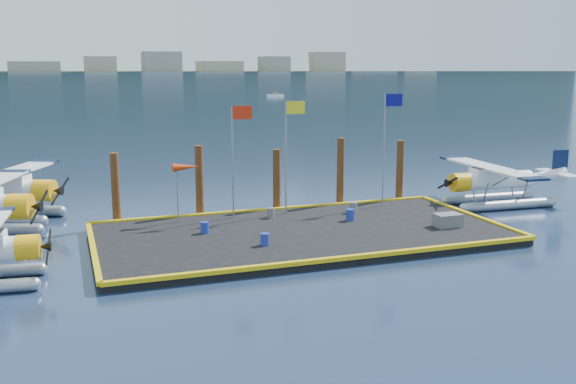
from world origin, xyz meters
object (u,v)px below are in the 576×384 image
(drum_4, at_px, (353,208))
(windsock, at_px, (186,168))
(seaplane_d, at_px, (494,183))
(drum_5, at_px, (271,213))
(flagpole_red, at_px, (236,144))
(piling_1, at_px, (199,183))
(crate, at_px, (448,220))
(drum_0, at_px, (205,228))
(flagpole_blue, at_px, (387,133))
(drum_2, at_px, (350,215))
(piling_3, at_px, (340,174))
(drum_3, at_px, (265,239))
(flagpole_yellow, at_px, (289,140))
(piling_4, at_px, (400,173))
(seaplane_c, at_px, (1,193))
(piling_0, at_px, (116,190))
(piling_2, at_px, (277,182))

(drum_4, height_order, windsock, windsock)
(seaplane_d, distance_m, drum_5, 14.30)
(flagpole_red, bearing_deg, drum_4, -9.95)
(piling_1, bearing_deg, crate, -32.34)
(seaplane_d, bearing_deg, crate, 130.07)
(drum_0, relative_size, flagpole_blue, 0.09)
(drum_2, relative_size, windsock, 0.20)
(drum_4, bearing_deg, drum_0, -169.61)
(drum_0, relative_size, piling_1, 0.14)
(piling_3, bearing_deg, drum_3, -133.63)
(drum_0, height_order, flagpole_yellow, flagpole_yellow)
(piling_3, height_order, piling_4, piling_3)
(drum_4, relative_size, piling_1, 0.14)
(seaplane_c, relative_size, flagpole_blue, 1.50)
(flagpole_red, xyz_separation_m, flagpole_yellow, (3.00, 0.00, 0.12))
(drum_0, relative_size, piling_0, 0.14)
(seaplane_d, distance_m, drum_0, 18.45)
(drum_4, relative_size, flagpole_yellow, 0.10)
(windsock, bearing_deg, flagpole_blue, -0.00)
(piling_4, bearing_deg, seaplane_d, -24.88)
(seaplane_d, xyz_separation_m, crate, (-6.35, -4.77, -0.72))
(piling_0, distance_m, piling_2, 9.00)
(seaplane_c, xyz_separation_m, windsock, (9.36, -5.27, 1.67))
(flagpole_blue, height_order, piling_3, flagpole_blue)
(flagpole_red, xyz_separation_m, piling_4, (10.79, 1.60, -2.40))
(drum_2, height_order, piling_3, piling_3)
(piling_1, bearing_deg, drum_2, -31.11)
(crate, xyz_separation_m, piling_1, (-11.31, 7.16, 1.37))
(drum_2, xyz_separation_m, flagpole_red, (-5.46, 2.72, 3.69))
(drum_0, bearing_deg, flagpole_blue, 13.47)
(flagpole_yellow, xyz_separation_m, piling_0, (-9.20, 1.60, -2.51))
(seaplane_d, bearing_deg, drum_5, 92.96)
(seaplane_d, distance_m, piling_0, 22.30)
(flagpole_blue, bearing_deg, piling_2, 165.52)
(drum_0, height_order, drum_3, drum_0)
(flagpole_red, relative_size, flagpole_blue, 0.92)
(piling_3, bearing_deg, drum_4, -98.71)
(windsock, bearing_deg, piling_4, 6.75)
(drum_3, bearing_deg, flagpole_yellow, 60.73)
(piling_0, bearing_deg, flagpole_red, -14.46)
(piling_0, distance_m, piling_1, 4.50)
(flagpole_yellow, bearing_deg, piling_4, 11.60)
(windsock, distance_m, piling_4, 13.68)
(seaplane_c, xyz_separation_m, flagpole_red, (12.10, -5.27, 2.84))
(drum_5, bearing_deg, drum_4, -4.68)
(seaplane_c, distance_m, drum_3, 16.23)
(seaplane_c, distance_m, piling_4, 23.19)
(drum_2, height_order, flagpole_blue, flagpole_blue)
(piling_2, relative_size, piling_3, 0.88)
(flagpole_blue, distance_m, piling_0, 15.51)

